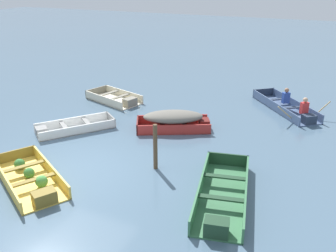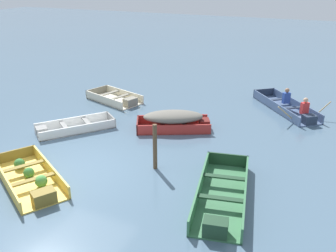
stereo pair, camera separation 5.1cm
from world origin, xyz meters
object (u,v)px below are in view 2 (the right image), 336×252
object	(u,v)px
dinghy_yellow_foreground	(30,178)
skiff_green_far_moored	(221,196)
mooring_post	(155,147)
skiff_cream_mid_moored	(116,99)
skiff_red_near_moored	(174,119)
skiff_white_outer_moored	(72,128)
rowboat_slate_blue_with_crew	(288,107)

from	to	relation	value
dinghy_yellow_foreground	skiff_green_far_moored	size ratio (longest dim) A/B	0.89
dinghy_yellow_foreground	mooring_post	size ratio (longest dim) A/B	2.30
dinghy_yellow_foreground	skiff_cream_mid_moored	size ratio (longest dim) A/B	1.16
skiff_red_near_moored	skiff_cream_mid_moored	world-z (taller)	skiff_red_near_moored
mooring_post	skiff_white_outer_moored	bearing A→B (deg)	161.92
dinghy_yellow_foreground	skiff_cream_mid_moored	world-z (taller)	dinghy_yellow_foreground
skiff_green_far_moored	rowboat_slate_blue_with_crew	distance (m)	7.30
rowboat_slate_blue_with_crew	dinghy_yellow_foreground	bearing A→B (deg)	-123.09
dinghy_yellow_foreground	skiff_red_near_moored	world-z (taller)	skiff_red_near_moored
dinghy_yellow_foreground	skiff_white_outer_moored	bearing A→B (deg)	109.61
skiff_red_near_moored	skiff_white_outer_moored	world-z (taller)	skiff_red_near_moored
skiff_red_near_moored	skiff_green_far_moored	size ratio (longest dim) A/B	0.79
skiff_red_near_moored	rowboat_slate_blue_with_crew	world-z (taller)	rowboat_slate_blue_with_crew
mooring_post	skiff_green_far_moored	bearing A→B (deg)	-20.70
skiff_red_near_moored	skiff_white_outer_moored	xyz separation A→B (m)	(-3.26, -1.60, -0.28)
skiff_cream_mid_moored	skiff_green_far_moored	xyz separation A→B (m)	(6.39, -5.52, 0.01)
dinghy_yellow_foreground	skiff_red_near_moored	distance (m)	5.38
skiff_red_near_moored	skiff_cream_mid_moored	distance (m)	3.96
mooring_post	dinghy_yellow_foreground	bearing A→B (deg)	-142.37
skiff_green_far_moored	skiff_white_outer_moored	world-z (taller)	skiff_green_far_moored
dinghy_yellow_foreground	skiff_green_far_moored	xyz separation A→B (m)	(4.93, 1.25, 0.00)
skiff_red_near_moored	skiff_cream_mid_moored	bearing A→B (deg)	152.93
skiff_cream_mid_moored	skiff_green_far_moored	distance (m)	8.44
mooring_post	skiff_cream_mid_moored	bearing A→B (deg)	131.71
skiff_white_outer_moored	skiff_green_far_moored	bearing A→B (deg)	-19.04
rowboat_slate_blue_with_crew	mooring_post	bearing A→B (deg)	-113.86
dinghy_yellow_foreground	mooring_post	bearing A→B (deg)	37.63
dinghy_yellow_foreground	skiff_cream_mid_moored	xyz separation A→B (m)	(-1.46, 6.76, -0.01)
skiff_white_outer_moored	mooring_post	bearing A→B (deg)	-18.08
dinghy_yellow_foreground	skiff_cream_mid_moored	distance (m)	6.92
skiff_white_outer_moored	mooring_post	xyz separation A→B (m)	(3.91, -1.28, 0.57)
skiff_green_far_moored	skiff_white_outer_moored	bearing A→B (deg)	160.96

